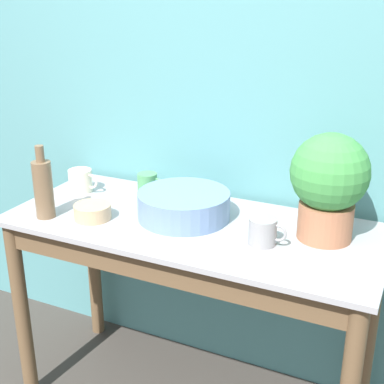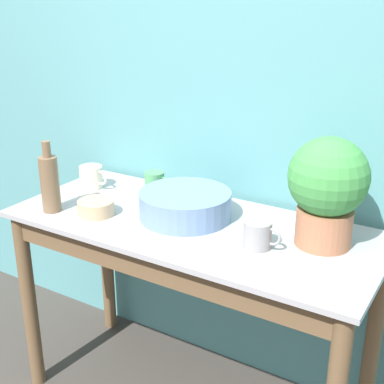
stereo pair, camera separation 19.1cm
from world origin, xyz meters
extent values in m
cube|color=teal|center=(0.00, 0.65, 1.20)|extent=(6.00, 0.05, 2.40)
cylinder|color=brown|center=(-0.64, 0.05, 0.40)|extent=(0.06, 0.06, 0.80)
cylinder|color=brown|center=(-0.64, 0.55, 0.40)|extent=(0.06, 0.06, 0.80)
cylinder|color=brown|center=(0.64, 0.55, 0.40)|extent=(0.06, 0.06, 0.80)
cube|color=brown|center=(0.00, 0.05, 0.75)|extent=(1.28, 0.02, 0.10)
cube|color=#9E9EA3|center=(0.00, 0.30, 0.81)|extent=(1.38, 0.60, 0.02)
cylinder|color=#A36647|center=(0.46, 0.38, 0.88)|extent=(0.19, 0.19, 0.13)
sphere|color=#3D8C42|center=(0.46, 0.38, 1.06)|extent=(0.26, 0.26, 0.26)
cylinder|color=#6684B2|center=(-0.05, 0.33, 0.87)|extent=(0.34, 0.34, 0.10)
cylinder|color=brown|center=(-0.52, 0.12, 0.93)|extent=(0.07, 0.07, 0.22)
cylinder|color=brown|center=(-0.52, 0.12, 1.07)|extent=(0.03, 0.03, 0.06)
cylinder|color=#4C935B|center=(-0.27, 0.45, 0.87)|extent=(0.08, 0.08, 0.10)
torus|color=#4C935B|center=(-0.23, 0.45, 0.88)|extent=(0.07, 0.01, 0.07)
cylinder|color=beige|center=(-0.56, 0.39, 0.87)|extent=(0.10, 0.10, 0.10)
torus|color=beige|center=(-0.51, 0.39, 0.87)|extent=(0.06, 0.01, 0.06)
cylinder|color=gray|center=(0.29, 0.24, 0.87)|extent=(0.09, 0.09, 0.09)
torus|color=gray|center=(0.34, 0.24, 0.87)|extent=(0.06, 0.01, 0.06)
cylinder|color=tan|center=(-0.35, 0.18, 0.85)|extent=(0.14, 0.14, 0.06)
camera|label=1|loc=(0.76, -1.32, 1.62)|focal=50.00mm
camera|label=2|loc=(0.93, -1.23, 1.62)|focal=50.00mm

